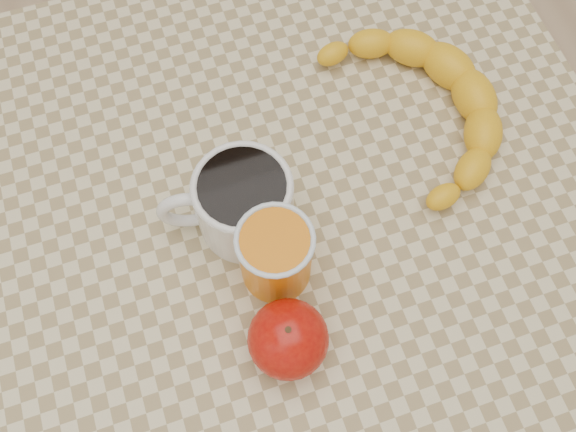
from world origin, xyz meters
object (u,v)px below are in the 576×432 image
object	(u,v)px
table	(288,251)
banana	(422,106)
coffee_mug	(241,202)
apple	(288,339)
orange_juice_glass	(276,255)

from	to	relation	value
table	banana	xyz separation A→B (m)	(0.19, 0.08, 0.11)
coffee_mug	apple	world-z (taller)	coffee_mug
apple	banana	distance (m)	0.32
orange_juice_glass	apple	size ratio (longest dim) A/B	1.13
orange_juice_glass	apple	bearing A→B (deg)	-99.99
orange_juice_glass	banana	size ratio (longest dim) A/B	0.30
table	coffee_mug	distance (m)	0.14
orange_juice_glass	banana	xyz separation A→B (m)	(0.22, 0.13, -0.02)
coffee_mug	banana	xyz separation A→B (m)	(0.24, 0.06, -0.02)
coffee_mug	banana	size ratio (longest dim) A/B	0.50
table	orange_juice_glass	bearing A→B (deg)	-121.53
orange_juice_glass	table	bearing A→B (deg)	58.47
apple	banana	bearing A→B (deg)	41.86
orange_juice_glass	banana	distance (m)	0.26
table	apple	xyz separation A→B (m)	(-0.04, -0.13, 0.12)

